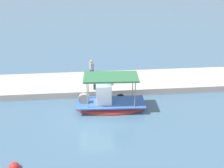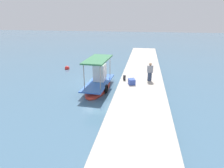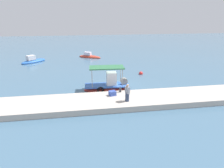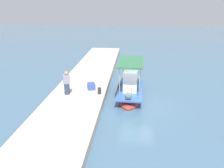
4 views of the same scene
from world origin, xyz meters
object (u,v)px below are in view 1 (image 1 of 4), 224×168
object	(u,v)px
main_fishing_boat	(110,103)
marker_buoy	(14,167)
cargo_crate	(106,82)
mooring_bollard	(95,87)
fisherman_near_bollard	(92,69)

from	to	relation	value
main_fishing_boat	marker_buoy	size ratio (longest dim) A/B	9.20
main_fishing_boat	cargo_crate	distance (m)	2.90
main_fishing_boat	marker_buoy	bearing A→B (deg)	44.05
mooring_bollard	fisherman_near_bollard	bearing A→B (deg)	-84.56
main_fishing_boat	mooring_bollard	size ratio (longest dim) A/B	11.36
fisherman_near_bollard	mooring_bollard	bearing A→B (deg)	95.44
fisherman_near_bollard	main_fishing_boat	bearing A→B (deg)	105.62
mooring_bollard	marker_buoy	size ratio (longest dim) A/B	0.81
cargo_crate	marker_buoy	world-z (taller)	cargo_crate
mooring_bollard	marker_buoy	xyz separation A→B (m)	(4.46, 7.44, -0.67)
main_fishing_boat	mooring_bollard	bearing A→B (deg)	-64.70
mooring_bollard	cargo_crate	world-z (taller)	same
fisherman_near_bollard	marker_buoy	bearing A→B (deg)	66.34
fisherman_near_bollard	mooring_bollard	xyz separation A→B (m)	(-0.21, 2.25, -0.52)
cargo_crate	marker_buoy	xyz separation A→B (m)	(5.39, 8.18, -0.67)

